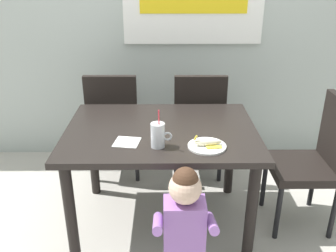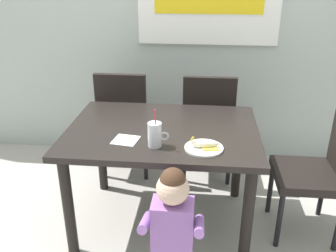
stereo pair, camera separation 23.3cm
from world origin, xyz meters
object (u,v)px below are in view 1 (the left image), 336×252
at_px(milk_cup, 158,136).
at_px(paper_napkin, 127,142).
at_px(toddler_standing, 184,220).
at_px(peeled_banana, 208,142).
at_px(dining_chair_right, 198,120).
at_px(dining_table, 161,143).
at_px(dining_chair_far, 316,156).
at_px(dining_chair_left, 114,120).
at_px(snack_plate, 207,146).

relative_size(milk_cup, paper_napkin, 1.66).
height_order(toddler_standing, peeled_banana, same).
bearing_deg(paper_napkin, milk_cup, -16.49).
xyz_separation_m(dining_chair_right, paper_napkin, (-0.52, -0.87, 0.22)).
distance_m(dining_table, dining_chair_far, 1.07).
distance_m(dining_table, milk_cup, 0.31).
xyz_separation_m(dining_chair_far, toddler_standing, (-0.94, -0.67, -0.02)).
height_order(dining_table, milk_cup, milk_cup).
xyz_separation_m(dining_table, paper_napkin, (-0.21, -0.21, 0.11)).
relative_size(dining_chair_far, peeled_banana, 5.53).
xyz_separation_m(dining_chair_left, paper_napkin, (0.20, -0.88, 0.22)).
distance_m(dining_chair_right, peeled_banana, 0.97).
xyz_separation_m(toddler_standing, snack_plate, (0.15, 0.39, 0.24)).
height_order(dining_chair_far, milk_cup, milk_cup).
bearing_deg(paper_napkin, peeled_banana, -7.82).
xyz_separation_m(dining_table, dining_chair_left, (-0.41, 0.67, -0.11)).
xyz_separation_m(dining_table, toddler_standing, (0.13, -0.66, -0.12)).
height_order(dining_chair_left, snack_plate, dining_chair_left).
relative_size(dining_table, milk_cup, 5.08).
bearing_deg(snack_plate, dining_chair_far, 19.04).
bearing_deg(dining_chair_far, toddler_standing, -54.71).
distance_m(dining_chair_left, milk_cup, 1.05).
relative_size(dining_table, peeled_banana, 7.29).
height_order(dining_chair_right, snack_plate, dining_chair_right).
relative_size(dining_chair_left, peeled_banana, 5.53).
distance_m(milk_cup, snack_plate, 0.30).
bearing_deg(dining_chair_right, paper_napkin, 59.10).
bearing_deg(milk_cup, dining_table, 86.70).
bearing_deg(dining_table, snack_plate, -44.41).
height_order(dining_table, dining_chair_far, dining_chair_far).
bearing_deg(peeled_banana, snack_plate, 168.19).
xyz_separation_m(dining_chair_right, peeled_banana, (-0.03, -0.93, 0.24)).
height_order(dining_chair_far, snack_plate, dining_chair_far).
bearing_deg(toddler_standing, milk_cup, 109.47).
relative_size(dining_chair_right, snack_plate, 4.17).
xyz_separation_m(dining_table, dining_chair_far, (1.07, 0.00, -0.11)).
relative_size(dining_chair_far, milk_cup, 3.85).
bearing_deg(dining_chair_far, milk_cup, -76.31).
bearing_deg(toddler_standing, dining_chair_far, 35.29).
xyz_separation_m(dining_chair_left, peeled_banana, (0.69, -0.94, 0.24)).
distance_m(toddler_standing, milk_cup, 0.52).
height_order(peeled_banana, paper_napkin, peeled_banana).
relative_size(dining_table, paper_napkin, 8.44).
height_order(dining_table, peeled_banana, peeled_banana).
bearing_deg(snack_plate, dining_chair_right, 87.90).
relative_size(toddler_standing, snack_plate, 3.64).
xyz_separation_m(toddler_standing, paper_napkin, (-0.33, 0.46, 0.23)).
bearing_deg(toddler_standing, peeled_banana, 68.20).
distance_m(toddler_standing, snack_plate, 0.48).
height_order(dining_chair_right, milk_cup, milk_cup).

